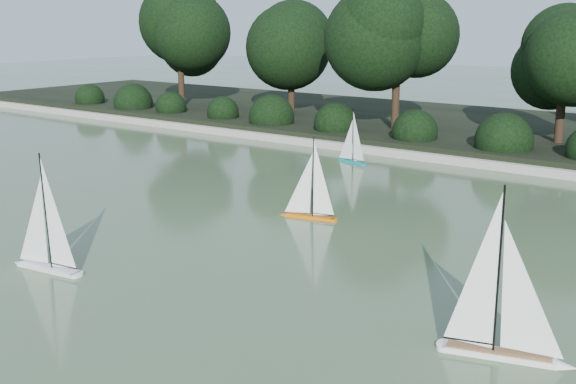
{
  "coord_description": "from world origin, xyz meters",
  "views": [
    {
      "loc": [
        5.89,
        -5.55,
        3.14
      ],
      "look_at": [
        -0.1,
        2.44,
        0.7
      ],
      "focal_mm": 45.0,
      "sensor_mm": 36.0,
      "label": 1
    }
  ],
  "objects_px": {
    "sailboat_orange": "(306,204)",
    "sailboat_white_b": "(511,331)",
    "sailboat_white_a": "(43,250)",
    "sailboat_teal": "(350,153)"
  },
  "relations": [
    {
      "from": "sailboat_orange",
      "to": "sailboat_white_b",
      "type": "bearing_deg",
      "value": -32.93
    },
    {
      "from": "sailboat_white_a",
      "to": "sailboat_white_b",
      "type": "relative_size",
      "value": 0.91
    },
    {
      "from": "sailboat_white_a",
      "to": "sailboat_teal",
      "type": "bearing_deg",
      "value": 94.07
    },
    {
      "from": "sailboat_orange",
      "to": "sailboat_teal",
      "type": "distance_m",
      "value": 4.66
    },
    {
      "from": "sailboat_white_b",
      "to": "sailboat_orange",
      "type": "height_order",
      "value": "sailboat_white_b"
    },
    {
      "from": "sailboat_white_a",
      "to": "sailboat_teal",
      "type": "height_order",
      "value": "sailboat_white_a"
    },
    {
      "from": "sailboat_white_b",
      "to": "sailboat_orange",
      "type": "bearing_deg",
      "value": 147.07
    },
    {
      "from": "sailboat_white_a",
      "to": "sailboat_teal",
      "type": "relative_size",
      "value": 1.28
    },
    {
      "from": "sailboat_orange",
      "to": "sailboat_teal",
      "type": "xyz_separation_m",
      "value": [
        -1.85,
        4.27,
        -0.02
      ]
    },
    {
      "from": "sailboat_teal",
      "to": "sailboat_white_a",
      "type": "bearing_deg",
      "value": -85.93
    }
  ]
}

